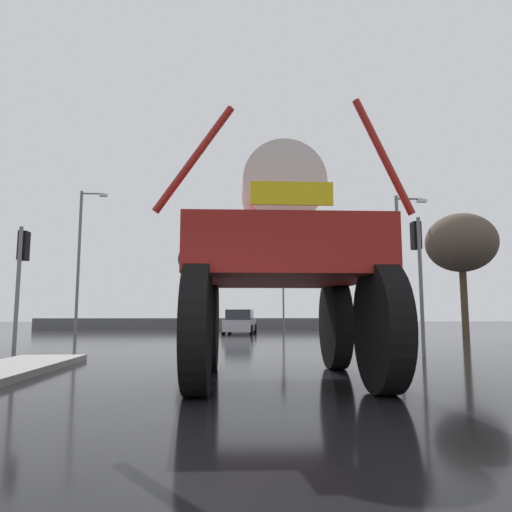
% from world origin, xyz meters
% --- Properties ---
extents(ground_plane, '(120.00, 120.00, 0.00)m').
position_xyz_m(ground_plane, '(0.00, 18.00, 0.00)').
color(ground_plane, black).
extents(oversize_sprayer, '(4.12, 5.48, 4.67)m').
position_xyz_m(oversize_sprayer, '(1.08, 4.66, 2.18)').
color(oversize_sprayer, black).
rests_on(oversize_sprayer, ground).
extents(sedan_ahead, '(2.34, 4.30, 1.52)m').
position_xyz_m(sedan_ahead, '(0.93, 25.96, 0.71)').
color(sedan_ahead, '#B7B7BF').
rests_on(sedan_ahead, ground).
extents(traffic_signal_near_left, '(0.24, 0.54, 3.69)m').
position_xyz_m(traffic_signal_near_left, '(-5.76, 9.43, 2.69)').
color(traffic_signal_near_left, slate).
rests_on(traffic_signal_near_left, ground).
extents(traffic_signal_near_right, '(0.24, 0.54, 4.11)m').
position_xyz_m(traffic_signal_near_right, '(5.80, 9.43, 3.00)').
color(traffic_signal_near_right, slate).
rests_on(traffic_signal_near_right, ground).
extents(traffic_signal_far_left, '(0.24, 0.55, 3.95)m').
position_xyz_m(traffic_signal_far_left, '(3.72, 26.17, 2.88)').
color(traffic_signal_far_left, slate).
rests_on(traffic_signal_far_left, ground).
extents(streetlight_far_left, '(1.70, 0.24, 8.99)m').
position_xyz_m(streetlight_far_left, '(-9.05, 25.51, 4.93)').
color(streetlight_far_left, slate).
rests_on(streetlight_far_left, ground).
extents(streetlight_far_right, '(1.73, 0.24, 7.51)m').
position_xyz_m(streetlight_far_right, '(9.21, 19.80, 4.18)').
color(streetlight_far_right, slate).
rests_on(streetlight_far_right, ground).
extents(bare_tree_right, '(3.30, 3.30, 6.02)m').
position_xyz_m(bare_tree_right, '(11.24, 17.33, 4.59)').
color(bare_tree_right, '#473828').
rests_on(bare_tree_right, ground).
extents(bare_tree_far_center, '(3.51, 3.51, 7.36)m').
position_xyz_m(bare_tree_far_center, '(-2.30, 35.54, 5.84)').
color(bare_tree_far_center, '#473828').
rests_on(bare_tree_far_center, ground).
extents(roadside_barrier, '(31.98, 0.24, 0.90)m').
position_xyz_m(roadside_barrier, '(0.00, 36.26, 0.45)').
color(roadside_barrier, '#59595B').
rests_on(roadside_barrier, ground).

